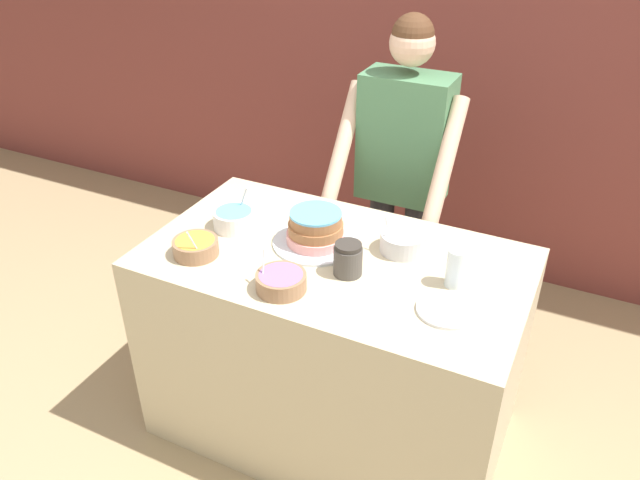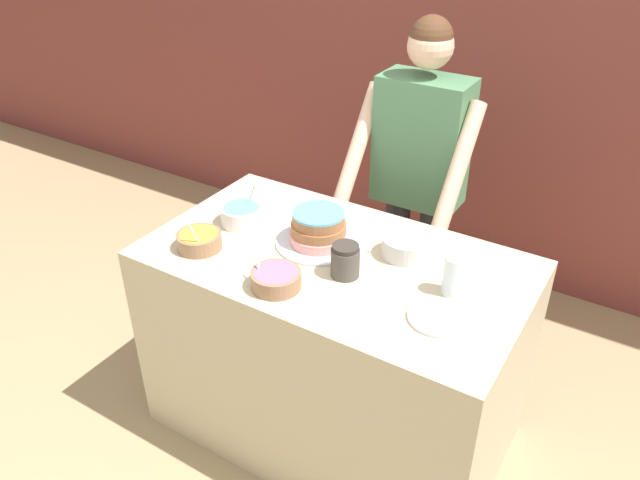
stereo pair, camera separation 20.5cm
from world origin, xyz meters
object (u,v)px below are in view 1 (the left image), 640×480
frosting_bowl_purple (281,281)px  frosting_bowl_orange (196,247)px  ceramic_plate (447,310)px  person_baker (403,160)px  stoneware_jar (348,259)px  drinking_glass (456,268)px  frosting_bowl_white (403,241)px  frosting_bowl_blue (234,218)px  cake (316,230)px

frosting_bowl_purple → frosting_bowl_orange: bearing=172.1°
ceramic_plate → person_baker: bearing=118.0°
ceramic_plate → stoneware_jar: (-0.40, 0.06, 0.06)m
frosting_bowl_purple → drinking_glass: bearing=28.4°
frosting_bowl_purple → stoneware_jar: bearing=48.6°
frosting_bowl_orange → frosting_bowl_white: bearing=28.0°
frosting_bowl_orange → drinking_glass: 1.00m
frosting_bowl_white → stoneware_jar: 0.28m
frosting_bowl_purple → stoneware_jar: (0.18, 0.20, 0.03)m
frosting_bowl_orange → frosting_bowl_blue: frosting_bowl_blue is taller
frosting_bowl_orange → stoneware_jar: (0.59, 0.14, 0.03)m
frosting_bowl_blue → drinking_glass: size_ratio=1.17×
frosting_bowl_orange → stoneware_jar: size_ratio=1.38×
cake → ceramic_plate: cake is taller
drinking_glass → cake: bearing=176.3°
drinking_glass → stoneware_jar: size_ratio=1.16×
cake → drinking_glass: bearing=-3.7°
cake → stoneware_jar: (0.20, -0.14, 0.00)m
frosting_bowl_white → person_baker: bearing=109.8°
frosting_bowl_purple → stoneware_jar: 0.27m
person_baker → frosting_bowl_orange: (-0.49, -1.03, -0.05)m
stoneware_jar → cake: bearing=145.5°
frosting_bowl_blue → person_baker: bearing=59.2°
frosting_bowl_purple → frosting_bowl_white: size_ratio=1.03×
ceramic_plate → stoneware_jar: 0.41m
ceramic_plate → frosting_bowl_orange: bearing=-175.4°
frosting_bowl_white → drinking_glass: 0.29m
person_baker → frosting_bowl_orange: person_baker is taller
cake → frosting_bowl_blue: 0.37m
frosting_bowl_orange → stoneware_jar: frosting_bowl_orange is taller
frosting_bowl_orange → ceramic_plate: size_ratio=0.84×
person_baker → frosting_bowl_blue: size_ratio=9.64×
frosting_bowl_blue → drinking_glass: frosting_bowl_blue is taller
drinking_glass → frosting_bowl_purple: bearing=-151.6°
frosting_bowl_orange → cake: bearing=36.0°
frosting_bowl_orange → stoneware_jar: bearing=13.4°
cake → frosting_bowl_orange: (-0.39, -0.28, -0.03)m
stoneware_jar → frosting_bowl_purple: bearing=-131.4°
frosting_bowl_orange → frosting_bowl_purple: frosting_bowl_purple is taller
ceramic_plate → frosting_bowl_white: bearing=131.9°
frosting_bowl_white → frosting_bowl_blue: frosting_bowl_blue is taller
frosting_bowl_white → frosting_bowl_orange: bearing=-152.0°
person_baker → frosting_bowl_purple: (-0.07, -1.09, -0.05)m
drinking_glass → ceramic_plate: 0.18m
ceramic_plate → stoneware_jar: size_ratio=1.63×
drinking_glass → frosting_bowl_blue: bearing=179.8°
person_baker → stoneware_jar: size_ratio=13.07×
frosting_bowl_blue → stoneware_jar: frosting_bowl_blue is taller
stoneware_jar → person_baker: bearing=96.6°
person_baker → frosting_bowl_purple: bearing=-93.8°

